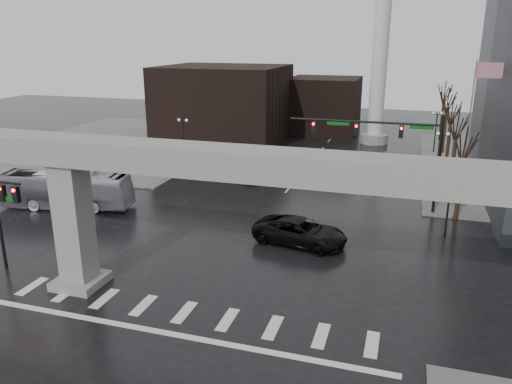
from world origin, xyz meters
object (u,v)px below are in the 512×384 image
Objects in this scene: pickup_truck at (300,232)px; far_car at (256,173)px; signal_mast_arm at (390,140)px; city_bus at (64,190)px.

pickup_truck is 1.57× the size of far_car.
signal_mast_arm is at bearing -21.10° from far_car.
city_bus is 2.73× the size of far_car.
signal_mast_arm is 27.00m from city_bus.
city_bus is 18.00m from far_car.
city_bus reaches higher than pickup_truck.
signal_mast_arm is at bearing -18.63° from pickup_truck.
pickup_truck reaches higher than far_car.
signal_mast_arm reaches higher than far_car.
city_bus is at bearing 95.89° from pickup_truck.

